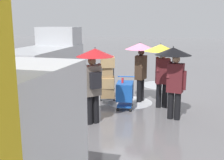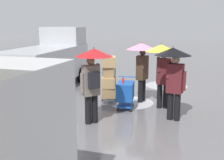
# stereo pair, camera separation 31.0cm
# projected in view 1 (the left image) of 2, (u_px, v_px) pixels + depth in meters

# --- Properties ---
(ground_plane) EXTENTS (90.00, 90.00, 0.00)m
(ground_plane) POSITION_uv_depth(u_px,v_px,m) (130.00, 100.00, 9.94)
(ground_plane) COLOR slate
(slush_patch_near_cluster) EXTENTS (1.63, 1.63, 0.01)m
(slush_patch_near_cluster) POSITION_uv_depth(u_px,v_px,m) (129.00, 102.00, 9.66)
(slush_patch_near_cluster) COLOR silver
(slush_patch_near_cluster) RESTS_ON ground
(slush_patch_mid_street) EXTENTS (1.84, 1.84, 0.01)m
(slush_patch_mid_street) POSITION_uv_depth(u_px,v_px,m) (64.00, 79.00, 13.66)
(slush_patch_mid_street) COLOR #999BA0
(slush_patch_mid_street) RESTS_ON ground
(slush_patch_far_side) EXTENTS (1.88, 1.88, 0.01)m
(slush_patch_far_side) POSITION_uv_depth(u_px,v_px,m) (163.00, 85.00, 12.34)
(slush_patch_far_side) COLOR #ADAFB5
(slush_patch_far_side) RESTS_ON ground
(cargo_van_parked_right) EXTENTS (2.43, 5.45, 2.60)m
(cargo_van_parked_right) POSITION_uv_depth(u_px,v_px,m) (46.00, 61.00, 11.64)
(cargo_van_parked_right) COLOR #B7BABF
(cargo_van_parked_right) RESTS_ON ground
(shopping_cart_vendor) EXTENTS (0.64, 0.88, 1.04)m
(shopping_cart_vendor) POSITION_uv_depth(u_px,v_px,m) (125.00, 92.00, 8.84)
(shopping_cart_vendor) COLOR #1951B2
(shopping_cart_vendor) RESTS_ON ground
(hand_dolly_boxes) EXTENTS (0.68, 0.81, 1.66)m
(hand_dolly_boxes) POSITION_uv_depth(u_px,v_px,m) (108.00, 78.00, 9.41)
(hand_dolly_boxes) COLOR #515156
(hand_dolly_boxes) RESTS_ON ground
(pedestrian_pink_side) EXTENTS (1.04, 1.04, 2.15)m
(pedestrian_pink_side) POSITION_uv_depth(u_px,v_px,m) (140.00, 58.00, 9.42)
(pedestrian_pink_side) COLOR black
(pedestrian_pink_side) RESTS_ON ground
(pedestrian_black_side) EXTENTS (1.04, 1.04, 2.15)m
(pedestrian_black_side) POSITION_uv_depth(u_px,v_px,m) (161.00, 61.00, 8.77)
(pedestrian_black_side) COLOR black
(pedestrian_black_side) RESTS_ON ground
(pedestrian_white_side) EXTENTS (1.04, 1.04, 2.15)m
(pedestrian_white_side) POSITION_uv_depth(u_px,v_px,m) (174.00, 66.00, 7.68)
(pedestrian_white_side) COLOR black
(pedestrian_white_side) RESTS_ON ground
(pedestrian_far_side) EXTENTS (1.04, 1.04, 2.15)m
(pedestrian_far_side) POSITION_uv_depth(u_px,v_px,m) (94.00, 68.00, 7.34)
(pedestrian_far_side) COLOR black
(pedestrian_far_side) RESTS_ON ground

